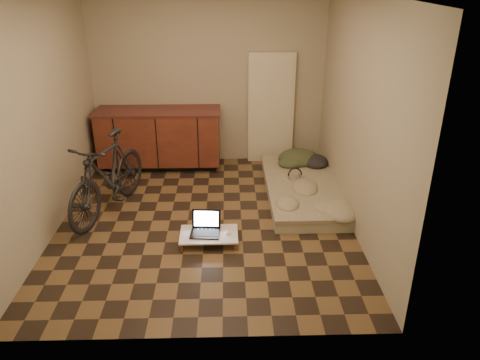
{
  "coord_description": "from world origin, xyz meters",
  "views": [
    {
      "loc": [
        0.28,
        -5.03,
        2.85
      ],
      "look_at": [
        0.42,
        -0.03,
        0.55
      ],
      "focal_mm": 35.0,
      "sensor_mm": 36.0,
      "label": 1
    }
  ],
  "objects_px": {
    "bicycle": "(107,172)",
    "laptop": "(206,228)",
    "futon": "(303,189)",
    "lap_desk": "(209,235)"
  },
  "relations": [
    {
      "from": "lap_desk",
      "to": "laptop",
      "type": "distance_m",
      "value": 0.08
    },
    {
      "from": "futon",
      "to": "bicycle",
      "type": "bearing_deg",
      "value": -170.98
    },
    {
      "from": "bicycle",
      "to": "futon",
      "type": "bearing_deg",
      "value": 28.1
    },
    {
      "from": "laptop",
      "to": "lap_desk",
      "type": "bearing_deg",
      "value": -42.89
    },
    {
      "from": "bicycle",
      "to": "lap_desk",
      "type": "distance_m",
      "value": 1.54
    },
    {
      "from": "lap_desk",
      "to": "laptop",
      "type": "bearing_deg",
      "value": 132.08
    },
    {
      "from": "bicycle",
      "to": "laptop",
      "type": "bearing_deg",
      "value": -11.75
    },
    {
      "from": "futon",
      "to": "laptop",
      "type": "height_order",
      "value": "laptop"
    },
    {
      "from": "futon",
      "to": "lap_desk",
      "type": "bearing_deg",
      "value": -137.08
    },
    {
      "from": "bicycle",
      "to": "futon",
      "type": "distance_m",
      "value": 2.58
    }
  ]
}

